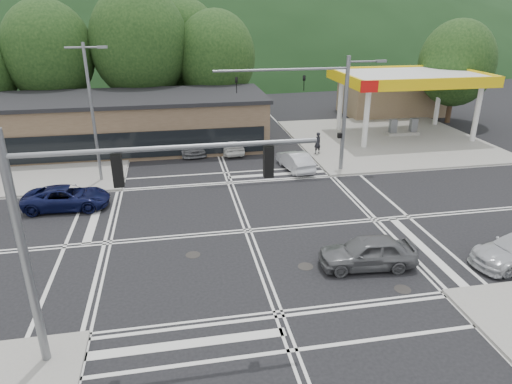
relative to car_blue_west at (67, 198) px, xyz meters
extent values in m
plane|color=black|center=(9.89, -4.83, -0.67)|extent=(120.00, 120.00, 0.00)
cube|color=gray|center=(24.89, 10.17, -0.60)|extent=(16.00, 16.00, 0.15)
cube|color=gray|center=(-5.11, 10.17, -0.60)|extent=(16.00, 16.00, 0.15)
cylinder|color=silver|center=(21.89, 8.17, 1.83)|extent=(0.44, 0.44, 5.00)
cylinder|color=silver|center=(21.89, 14.17, 1.83)|extent=(0.44, 0.44, 5.00)
cylinder|color=silver|center=(31.89, 8.17, 1.83)|extent=(0.44, 0.44, 5.00)
cylinder|color=silver|center=(31.89, 14.17, 1.83)|extent=(0.44, 0.44, 5.00)
cube|color=silver|center=(26.89, 11.17, 4.63)|extent=(12.00, 8.00, 0.60)
cube|color=yellow|center=(26.89, 7.17, 4.63)|extent=(12.20, 0.25, 0.90)
cube|color=yellow|center=(26.89, 15.17, 4.63)|extent=(12.20, 0.25, 0.90)
cube|color=yellow|center=(20.89, 11.17, 4.63)|extent=(0.25, 8.20, 0.90)
cube|color=yellow|center=(32.89, 11.17, 4.63)|extent=(0.25, 8.20, 0.90)
cube|color=red|center=(21.39, 7.02, 4.63)|extent=(1.40, 0.12, 0.90)
cube|color=gray|center=(26.89, 11.17, -0.42)|extent=(3.00, 1.00, 0.30)
cube|color=slate|center=(25.89, 11.17, 0.28)|extent=(0.60, 0.50, 1.30)
cube|color=slate|center=(27.89, 11.17, 0.28)|extent=(0.60, 0.50, 1.30)
cube|color=#846B4F|center=(29.89, 20.17, 1.23)|extent=(10.00, 6.00, 3.80)
cube|color=brown|center=(1.89, 12.17, 1.33)|extent=(24.00, 8.00, 4.00)
ellipsoid|color=black|center=(9.89, 85.17, -0.67)|extent=(252.00, 126.00, 140.00)
cylinder|color=#382619|center=(-4.11, 19.17, 1.75)|extent=(0.50, 0.50, 4.84)
ellipsoid|color=black|center=(-4.11, 19.17, 6.48)|extent=(8.00, 8.00, 9.20)
cylinder|color=#382619|center=(3.89, 19.17, 1.97)|extent=(0.50, 0.50, 5.28)
ellipsoid|color=black|center=(3.89, 19.17, 7.13)|extent=(9.00, 9.00, 10.35)
cylinder|color=#382619|center=(10.89, 19.17, 1.53)|extent=(0.50, 0.50, 4.40)
ellipsoid|color=black|center=(10.89, 19.17, 5.83)|extent=(7.60, 7.60, 8.74)
cylinder|color=#382619|center=(7.89, 23.17, 1.75)|extent=(0.50, 0.50, 4.84)
ellipsoid|color=black|center=(7.89, 23.17, 6.48)|extent=(8.40, 8.40, 9.66)
cylinder|color=#382619|center=(33.89, 15.17, 1.31)|extent=(0.50, 0.50, 3.96)
ellipsoid|color=black|center=(33.89, 15.17, 5.18)|extent=(7.20, 7.20, 8.28)
cylinder|color=slate|center=(1.39, 4.17, 3.83)|extent=(0.20, 0.20, 9.00)
cylinder|color=slate|center=(1.39, 4.17, 8.03)|extent=(2.20, 0.12, 0.12)
cube|color=slate|center=(2.49, 4.17, 8.03)|extent=(0.60, 0.25, 0.15)
cylinder|color=slate|center=(18.09, 3.37, 3.33)|extent=(0.28, 0.28, 8.00)
cylinder|color=slate|center=(13.59, 3.37, 6.53)|extent=(9.00, 0.16, 0.16)
imported|color=black|center=(15.09, 3.37, 5.63)|extent=(0.16, 0.20, 1.00)
imported|color=black|center=(10.59, 3.37, 5.63)|extent=(0.16, 0.20, 1.00)
cylinder|color=slate|center=(19.29, 3.37, 6.93)|extent=(2.40, 0.12, 0.12)
cube|color=slate|center=(20.39, 3.37, 6.93)|extent=(0.70, 0.30, 0.15)
cube|color=black|center=(17.84, 3.37, 1.93)|extent=(0.25, 0.30, 0.35)
cylinder|color=slate|center=(1.69, -13.03, 3.33)|extent=(0.28, 0.28, 8.00)
cylinder|color=slate|center=(6.19, -13.03, 6.53)|extent=(9.00, 0.16, 0.16)
cube|color=black|center=(4.69, -13.03, 5.93)|extent=(0.30, 0.25, 1.00)
cube|color=black|center=(9.19, -13.03, 5.93)|extent=(0.30, 0.25, 1.00)
imported|color=#0C1137|center=(0.00, 0.00, 0.00)|extent=(4.94, 2.47, 1.34)
imported|color=#585A5D|center=(14.61, -9.33, 0.07)|extent=(4.51, 2.13, 1.49)
imported|color=silver|center=(14.91, 4.17, 0.00)|extent=(2.02, 4.25, 1.35)
imported|color=white|center=(10.89, 9.17, 0.03)|extent=(1.89, 4.19, 1.40)
imported|color=slate|center=(7.62, 10.05, 0.05)|extent=(2.72, 5.23, 1.45)
imported|color=black|center=(17.50, 7.10, 0.34)|extent=(0.74, 0.61, 1.73)
camera|label=1|loc=(6.36, -26.08, 10.39)|focal=32.00mm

